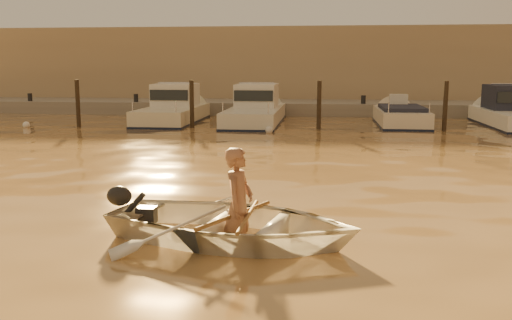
# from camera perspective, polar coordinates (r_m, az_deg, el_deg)

# --- Properties ---
(ground_plane) EXTENTS (160.00, 160.00, 0.00)m
(ground_plane) POSITION_cam_1_polar(r_m,az_deg,el_deg) (9.99, 6.63, -5.93)
(ground_plane) COLOR #8F5E39
(ground_plane) RESTS_ON ground
(dinghy) EXTENTS (4.37, 3.53, 0.80)m
(dinghy) POSITION_cam_1_polar(r_m,az_deg,el_deg) (8.68, -2.35, -6.34)
(dinghy) COLOR silver
(dinghy) RESTS_ON ground_plane
(person) EXTENTS (0.54, 0.71, 1.74)m
(person) POSITION_cam_1_polar(r_m,az_deg,el_deg) (8.57, -1.74, -4.54)
(person) COLOR #916048
(person) RESTS_ON dinghy
(outboard_motor) EXTENTS (0.96, 0.58, 0.70)m
(outboard_motor) POSITION_cam_1_polar(r_m,az_deg,el_deg) (9.32, -11.01, -5.41)
(outboard_motor) COLOR black
(outboard_motor) RESTS_ON dinghy
(oar_port) EXTENTS (0.07, 2.10, 0.13)m
(oar_port) POSITION_cam_1_polar(r_m,az_deg,el_deg) (8.56, -0.79, -5.60)
(oar_port) COLOR brown
(oar_port) RESTS_ON dinghy
(oar_starboard) EXTENTS (0.85, 1.97, 0.13)m
(oar_starboard) POSITION_cam_1_polar(r_m,az_deg,el_deg) (8.63, -2.04, -5.48)
(oar_starboard) COLOR brown
(oar_starboard) RESTS_ON dinghy
(moored_boat_1) EXTENTS (2.29, 6.79, 1.75)m
(moored_boat_1) POSITION_cam_1_polar(r_m,az_deg,el_deg) (26.62, -8.35, 5.10)
(moored_boat_1) COLOR beige
(moored_boat_1) RESTS_ON ground_plane
(moored_boat_2) EXTENTS (2.27, 7.61, 1.75)m
(moored_boat_2) POSITION_cam_1_polar(r_m,az_deg,el_deg) (25.89, -0.08, 5.08)
(moored_boat_2) COLOR silver
(moored_boat_2) RESTS_ON ground_plane
(moored_boat_3) EXTENTS (1.99, 5.77, 0.95)m
(moored_boat_3) POSITION_cam_1_polar(r_m,az_deg,el_deg) (25.97, 14.24, 3.91)
(moored_boat_3) COLOR beige
(moored_boat_3) RESTS_ON ground_plane
(piling_0) EXTENTS (0.18, 0.18, 2.20)m
(piling_0) POSITION_cam_1_polar(r_m,az_deg,el_deg) (25.73, -17.38, 5.23)
(piling_0) COLOR #2D2319
(piling_0) RESTS_ON ground_plane
(piling_1) EXTENTS (0.18, 0.18, 2.20)m
(piling_1) POSITION_cam_1_polar(r_m,az_deg,el_deg) (24.13, -6.43, 5.34)
(piling_1) COLOR #2D2319
(piling_1) RESTS_ON ground_plane
(piling_2) EXTENTS (0.18, 0.18, 2.20)m
(piling_2) POSITION_cam_1_polar(r_m,az_deg,el_deg) (23.50, 6.31, 5.23)
(piling_2) COLOR #2D2319
(piling_2) RESTS_ON ground_plane
(piling_3) EXTENTS (0.18, 0.18, 2.20)m
(piling_3) POSITION_cam_1_polar(r_m,az_deg,el_deg) (23.98, 18.39, 4.89)
(piling_3) COLOR #2D2319
(piling_3) RESTS_ON ground_plane
(fender_a) EXTENTS (0.30, 0.30, 0.30)m
(fender_a) POSITION_cam_1_polar(r_m,az_deg,el_deg) (26.12, -21.99, 3.26)
(fender_a) COLOR white
(fender_a) RESTS_ON ground_plane
(fender_b) EXTENTS (0.30, 0.30, 0.30)m
(fender_b) POSITION_cam_1_polar(r_m,az_deg,el_deg) (23.91, -8.38, 3.34)
(fender_b) COLOR #DD4B1A
(fender_b) RESTS_ON ground_plane
(fender_c) EXTENTS (0.30, 0.30, 0.30)m
(fender_c) POSITION_cam_1_polar(r_m,az_deg,el_deg) (22.33, 1.33, 3.00)
(fender_c) COLOR silver
(fender_c) RESTS_ON ground_plane
(fender_d) EXTENTS (0.30, 0.30, 0.30)m
(fender_d) POSITION_cam_1_polar(r_m,az_deg,el_deg) (23.76, 13.16, 3.15)
(fender_d) COLOR #C76217
(fender_d) RESTS_ON ground_plane
(quay) EXTENTS (52.00, 4.00, 1.00)m
(quay) POSITION_cam_1_polar(r_m,az_deg,el_deg) (31.23, 6.79, 4.91)
(quay) COLOR gray
(quay) RESTS_ON ground_plane
(waterfront_building) EXTENTS (46.00, 7.00, 4.80)m
(waterfront_building) POSITION_cam_1_polar(r_m,az_deg,el_deg) (36.63, 6.87, 9.11)
(waterfront_building) COLOR #9E8466
(waterfront_building) RESTS_ON quay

